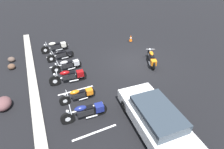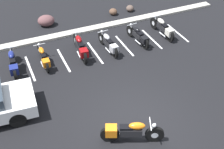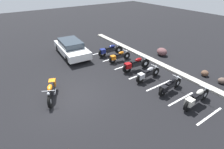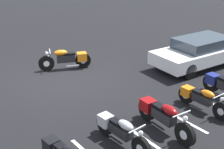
{
  "view_description": "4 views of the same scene",
  "coord_description": "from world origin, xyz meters",
  "px_view_note": "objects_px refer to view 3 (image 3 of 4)",
  "views": [
    {
      "loc": [
        -9.46,
        6.31,
        6.61
      ],
      "look_at": [
        -1.32,
        2.58,
        0.47
      ],
      "focal_mm": 28.0,
      "sensor_mm": 36.0,
      "label": 1
    },
    {
      "loc": [
        -4.2,
        -7.36,
        8.64
      ],
      "look_at": [
        -0.17,
        1.73,
        1.01
      ],
      "focal_mm": 50.0,
      "sensor_mm": 36.0,
      "label": 2
    },
    {
      "loc": [
        7.78,
        -2.57,
        5.95
      ],
      "look_at": [
        0.26,
        2.57,
        0.75
      ],
      "focal_mm": 28.0,
      "sensor_mm": 36.0,
      "label": 3
    },
    {
      "loc": [
        5.5,
        10.31,
        5.03
      ],
      "look_at": [
        -0.77,
        2.16,
        0.71
      ],
      "focal_mm": 50.0,
      "sensor_mm": 36.0,
      "label": 4
    }
  ],
  "objects_px": {
    "motorcycle_orange_featured": "(51,89)",
    "parked_bike_1": "(119,57)",
    "parked_bike_3": "(147,74)",
    "car_white": "(71,48)",
    "landscape_rock_0": "(222,81)",
    "parked_bike_0": "(109,50)",
    "landscape_rock_2": "(205,73)",
    "parked_bike_2": "(135,64)",
    "landscape_rock_1": "(162,52)",
    "parked_bike_4": "(169,86)",
    "parked_bike_5": "(196,98)"
  },
  "relations": [
    {
      "from": "motorcycle_orange_featured",
      "to": "parked_bike_5",
      "type": "relative_size",
      "value": 0.96
    },
    {
      "from": "parked_bike_3",
      "to": "car_white",
      "type": "distance_m",
      "value": 6.91
    },
    {
      "from": "motorcycle_orange_featured",
      "to": "parked_bike_5",
      "type": "height_order",
      "value": "motorcycle_orange_featured"
    },
    {
      "from": "parked_bike_3",
      "to": "landscape_rock_2",
      "type": "height_order",
      "value": "parked_bike_3"
    },
    {
      "from": "parked_bike_0",
      "to": "landscape_rock_0",
      "type": "relative_size",
      "value": 4.39
    },
    {
      "from": "landscape_rock_1",
      "to": "parked_bike_0",
      "type": "bearing_deg",
      "value": -123.58
    },
    {
      "from": "parked_bike_3",
      "to": "landscape_rock_0",
      "type": "relative_size",
      "value": 4.02
    },
    {
      "from": "motorcycle_orange_featured",
      "to": "parked_bike_0",
      "type": "xyz_separation_m",
      "value": [
        -2.97,
        5.82,
        0.0
      ]
    },
    {
      "from": "landscape_rock_2",
      "to": "landscape_rock_0",
      "type": "bearing_deg",
      "value": 1.25
    },
    {
      "from": "parked_bike_4",
      "to": "parked_bike_0",
      "type": "bearing_deg",
      "value": 84.26
    },
    {
      "from": "parked_bike_2",
      "to": "car_white",
      "type": "relative_size",
      "value": 0.52
    },
    {
      "from": "parked_bike_3",
      "to": "landscape_rock_2",
      "type": "bearing_deg",
      "value": -30.23
    },
    {
      "from": "motorcycle_orange_featured",
      "to": "landscape_rock_2",
      "type": "distance_m",
      "value": 9.88
    },
    {
      "from": "landscape_rock_1",
      "to": "landscape_rock_2",
      "type": "xyz_separation_m",
      "value": [
        4.04,
        -0.29,
        -0.11
      ]
    },
    {
      "from": "parked_bike_0",
      "to": "landscape_rock_2",
      "type": "bearing_deg",
      "value": -58.04
    },
    {
      "from": "parked_bike_5",
      "to": "parked_bike_4",
      "type": "bearing_deg",
      "value": 93.13
    },
    {
      "from": "landscape_rock_0",
      "to": "landscape_rock_1",
      "type": "bearing_deg",
      "value": 177.04
    },
    {
      "from": "car_white",
      "to": "landscape_rock_0",
      "type": "xyz_separation_m",
      "value": [
        9.45,
        6.02,
        -0.49
      ]
    },
    {
      "from": "parked_bike_5",
      "to": "landscape_rock_2",
      "type": "height_order",
      "value": "parked_bike_5"
    },
    {
      "from": "parked_bike_5",
      "to": "parked_bike_0",
      "type": "bearing_deg",
      "value": 88.06
    },
    {
      "from": "parked_bike_1",
      "to": "landscape_rock_0",
      "type": "distance_m",
      "value": 7.16
    },
    {
      "from": "parked_bike_1",
      "to": "parked_bike_3",
      "type": "height_order",
      "value": "parked_bike_3"
    },
    {
      "from": "parked_bike_0",
      "to": "parked_bike_3",
      "type": "xyz_separation_m",
      "value": [
        4.65,
        -0.18,
        -0.04
      ]
    },
    {
      "from": "parked_bike_2",
      "to": "parked_bike_5",
      "type": "relative_size",
      "value": 1.05
    },
    {
      "from": "parked_bike_1",
      "to": "car_white",
      "type": "height_order",
      "value": "car_white"
    },
    {
      "from": "parked_bike_1",
      "to": "parked_bike_2",
      "type": "bearing_deg",
      "value": -87.63
    },
    {
      "from": "parked_bike_1",
      "to": "parked_bike_2",
      "type": "height_order",
      "value": "parked_bike_2"
    },
    {
      "from": "parked_bike_3",
      "to": "parked_bike_2",
      "type": "bearing_deg",
      "value": 78.66
    },
    {
      "from": "parked_bike_0",
      "to": "landscape_rock_2",
      "type": "height_order",
      "value": "parked_bike_0"
    },
    {
      "from": "parked_bike_2",
      "to": "parked_bike_3",
      "type": "xyz_separation_m",
      "value": [
        1.42,
        -0.21,
        -0.05
      ]
    },
    {
      "from": "parked_bike_0",
      "to": "parked_bike_1",
      "type": "relative_size",
      "value": 1.14
    },
    {
      "from": "parked_bike_1",
      "to": "parked_bike_2",
      "type": "distance_m",
      "value": 1.86
    },
    {
      "from": "motorcycle_orange_featured",
      "to": "parked_bike_1",
      "type": "xyz_separation_m",
      "value": [
        -1.59,
        5.79,
        -0.05
      ]
    },
    {
      "from": "parked_bike_5",
      "to": "parked_bike_3",
      "type": "bearing_deg",
      "value": 91.76
    },
    {
      "from": "parked_bike_1",
      "to": "landscape_rock_1",
      "type": "relative_size",
      "value": 2.1
    },
    {
      "from": "car_white",
      "to": "parked_bike_4",
      "type": "bearing_deg",
      "value": 21.14
    },
    {
      "from": "parked_bike_2",
      "to": "landscape_rock_2",
      "type": "xyz_separation_m",
      "value": [
        3.26,
        3.37,
        -0.28
      ]
    },
    {
      "from": "parked_bike_1",
      "to": "landscape_rock_2",
      "type": "relative_size",
      "value": 4.09
    },
    {
      "from": "landscape_rock_1",
      "to": "landscape_rock_2",
      "type": "bearing_deg",
      "value": -4.15
    },
    {
      "from": "parked_bike_4",
      "to": "parked_bike_2",
      "type": "bearing_deg",
      "value": 82.87
    },
    {
      "from": "parked_bike_2",
      "to": "landscape_rock_2",
      "type": "height_order",
      "value": "parked_bike_2"
    },
    {
      "from": "motorcycle_orange_featured",
      "to": "car_white",
      "type": "height_order",
      "value": "car_white"
    },
    {
      "from": "motorcycle_orange_featured",
      "to": "landscape_rock_0",
      "type": "relative_size",
      "value": 4.08
    },
    {
      "from": "parked_bike_4",
      "to": "landscape_rock_1",
      "type": "relative_size",
      "value": 2.16
    },
    {
      "from": "motorcycle_orange_featured",
      "to": "parked_bike_0",
      "type": "bearing_deg",
      "value": 141.0
    },
    {
      "from": "parked_bike_2",
      "to": "landscape_rock_0",
      "type": "height_order",
      "value": "parked_bike_2"
    },
    {
      "from": "parked_bike_0",
      "to": "parked_bike_2",
      "type": "relative_size",
      "value": 0.99
    },
    {
      "from": "parked_bike_2",
      "to": "landscape_rock_1",
      "type": "relative_size",
      "value": 2.43
    },
    {
      "from": "parked_bike_4",
      "to": "landscape_rock_0",
      "type": "relative_size",
      "value": 3.96
    },
    {
      "from": "parked_bike_4",
      "to": "landscape_rock_2",
      "type": "xyz_separation_m",
      "value": [
        0.12,
        3.49,
        -0.23
      ]
    }
  ]
}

